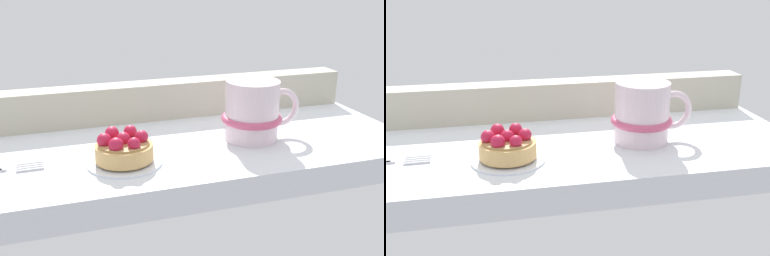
{
  "view_description": "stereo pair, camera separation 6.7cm",
  "coord_description": "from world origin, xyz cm",
  "views": [
    {
      "loc": [
        -15.77,
        -64.13,
        25.35
      ],
      "look_at": [
        3.86,
        -4.06,
        3.4
      ],
      "focal_mm": 44.03,
      "sensor_mm": 36.0,
      "label": 1
    },
    {
      "loc": [
        -9.32,
        -65.87,
        25.35
      ],
      "look_at": [
        3.86,
        -4.06,
        3.4
      ],
      "focal_mm": 44.03,
      "sensor_mm": 36.0,
      "label": 2
    }
  ],
  "objects": [
    {
      "name": "ground_plane",
      "position": [
        0.0,
        0.0,
        -1.99
      ],
      "size": [
        76.9,
        30.11,
        3.99
      ],
      "primitive_type": "cube",
      "color": "silver"
    },
    {
      "name": "dessert_plate",
      "position": [
        -6.26,
        -5.86,
        0.3
      ],
      "size": [
        10.11,
        10.11,
        0.64
      ],
      "color": "silver",
      "rests_on": "ground_plane"
    },
    {
      "name": "raspberry_tart",
      "position": [
        -6.32,
        -5.84,
        2.24
      ],
      "size": [
        7.78,
        7.78,
        4.03
      ],
      "color": "tan",
      "rests_on": "dessert_plate"
    },
    {
      "name": "coffee_mug",
      "position": [
        14.21,
        -2.27,
        4.4
      ],
      "size": [
        12.63,
        9.27,
        9.14
      ],
      "color": "silver",
      "rests_on": "ground_plane"
    },
    {
      "name": "window_rail_back",
      "position": [
        0.0,
        12.75,
        3.13
      ],
      "size": [
        75.36,
        4.6,
        6.27
      ],
      "primitive_type": "cube",
      "color": "#B2AD99",
      "rests_on": "ground_plane"
    }
  ]
}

